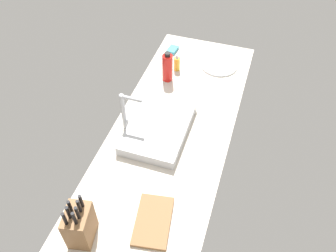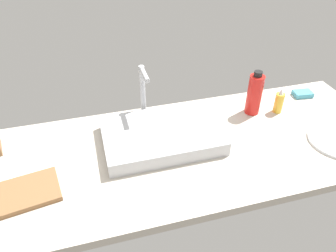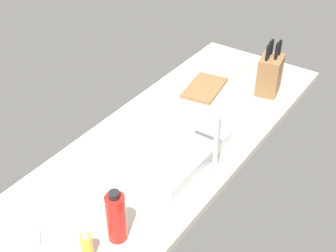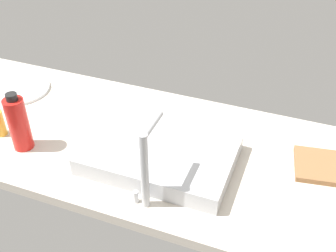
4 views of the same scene
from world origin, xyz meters
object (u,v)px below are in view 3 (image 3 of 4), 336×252
object	(u,v)px
sink_basin	(171,150)
knife_block	(270,74)
water_bottle	(116,217)
cutting_board	(205,88)
soap_bottle	(87,245)
faucet	(214,138)
dish_towel	(229,63)
dinner_plate	(2,244)

from	to	relation	value
sink_basin	knife_block	world-z (taller)	knife_block
knife_block	water_bottle	xyz separation A→B (cm)	(114.91, -1.99, -0.42)
cutting_board	soap_bottle	xyz separation A→B (cm)	(110.77, 22.38, 4.29)
faucet	soap_bottle	xyz separation A→B (cm)	(60.66, -10.99, -9.55)
sink_basin	soap_bottle	distance (cm)	57.68
cutting_board	faucet	bearing A→B (deg)	33.66
water_bottle	dish_towel	xyz separation A→B (cm)	(-129.58, -27.90, -9.04)
knife_block	dinner_plate	xyz separation A→B (cm)	(139.42, -31.27, -9.46)
knife_block	cutting_board	world-z (taller)	knife_block
sink_basin	dinner_plate	size ratio (longest dim) A/B	1.88
sink_basin	water_bottle	xyz separation A→B (cm)	(45.64, 9.47, 6.64)
cutting_board	dinner_plate	bearing A→B (deg)	-1.87
water_bottle	dinner_plate	xyz separation A→B (cm)	(24.50, -29.28, -9.04)
soap_bottle	dinner_plate	size ratio (longest dim) A/B	0.49
faucet	dish_towel	distance (cm)	89.36
faucet	dinner_plate	xyz separation A→B (cm)	(73.54, -37.41, -14.15)
soap_bottle	sink_basin	bearing A→B (deg)	-173.40
soap_bottle	faucet	bearing A→B (deg)	169.73
cutting_board	water_bottle	bearing A→B (deg)	14.28
sink_basin	water_bottle	size ratio (longest dim) A/B	2.24
knife_block	soap_bottle	world-z (taller)	knife_block
sink_basin	dish_towel	distance (cm)	85.97
faucet	water_bottle	world-z (taller)	faucet
cutting_board	soap_bottle	bearing A→B (deg)	11.42
dish_towel	dinner_plate	bearing A→B (deg)	-0.51
soap_bottle	water_bottle	distance (cm)	12.76
sink_basin	knife_block	size ratio (longest dim) A/B	1.74
soap_bottle	cutting_board	bearing A→B (deg)	-168.58
sink_basin	cutting_board	size ratio (longest dim) A/B	1.78
cutting_board	water_bottle	distance (cm)	102.69
sink_basin	water_bottle	world-z (taller)	water_bottle
dish_towel	soap_bottle	bearing A→B (deg)	10.06
soap_bottle	water_bottle	world-z (taller)	water_bottle
faucet	water_bottle	distance (cm)	49.97
knife_block	water_bottle	world-z (taller)	knife_block
knife_block	dish_towel	xyz separation A→B (cm)	(-14.67, -29.89, -9.46)
knife_block	faucet	bearing A→B (deg)	-5.46
cutting_board	dish_towel	distance (cm)	30.54
water_bottle	knife_block	bearing A→B (deg)	179.01
sink_basin	soap_bottle	size ratio (longest dim) A/B	3.82
faucet	knife_block	world-z (taller)	knife_block
soap_bottle	dish_towel	world-z (taller)	soap_bottle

